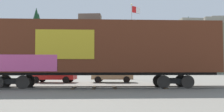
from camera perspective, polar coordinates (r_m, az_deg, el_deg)
ground_plane at (r=17.52m, az=-2.52°, el=-7.51°), size 260.00×260.00×0.00m
track at (r=17.60m, az=-9.10°, el=-7.33°), size 60.02×4.15×0.08m
freight_car at (r=17.50m, az=-4.15°, el=1.77°), size 17.68×3.44×4.92m
flagpole at (r=31.93m, az=5.03°, el=5.81°), size 1.36×0.88×9.85m
hillside at (r=77.95m, az=-4.25°, el=1.20°), size 145.30×29.96×18.83m
parked_car_red at (r=24.60m, az=-13.61°, el=-4.12°), size 4.50×2.50×1.72m
parked_car_tan at (r=24.27m, az=0.13°, el=-4.16°), size 4.28×2.41×1.73m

